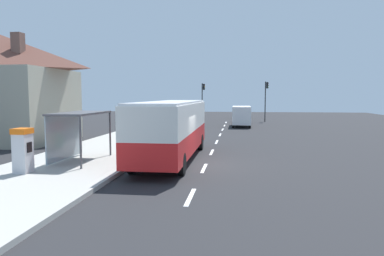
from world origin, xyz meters
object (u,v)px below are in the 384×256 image
(recycling_bin_red, at_px, (130,146))
(recycling_bin_yellow, at_px, (137,143))
(recycling_bin_orange, at_px, (133,145))
(sedan_far, at_px, (242,117))
(traffic_light_far_side, at_px, (203,96))
(ticket_machine, at_px, (23,150))
(bus_shelter, at_px, (75,124))
(recycling_bin_green, at_px, (140,142))
(sedan_near, at_px, (241,113))
(white_van, at_px, (241,115))
(traffic_light_near_side, at_px, (266,95))
(bus, at_px, (172,126))

(recycling_bin_red, distance_m, recycling_bin_yellow, 1.40)
(recycling_bin_red, height_order, recycling_bin_orange, same)
(sedan_far, xyz_separation_m, traffic_light_far_side, (-5.41, 2.90, 2.67))
(ticket_machine, distance_m, bus_shelter, 3.30)
(recycling_bin_green, height_order, traffic_light_far_side, traffic_light_far_side)
(recycling_bin_green, relative_size, bus_shelter, 0.24)
(sedan_near, xyz_separation_m, ticket_machine, (-9.66, -41.66, 0.38))
(white_van, relative_size, ticket_machine, 2.68)
(sedan_far, distance_m, traffic_light_near_side, 4.72)
(recycling_bin_green, xyz_separation_m, traffic_light_near_side, (9.70, 27.60, 2.90))
(recycling_bin_orange, relative_size, recycling_bin_green, 1.00)
(recycling_bin_yellow, bearing_deg, white_van, 72.39)
(bus_shelter, bearing_deg, traffic_light_far_side, 84.22)
(recycling_bin_red, bearing_deg, ticket_machine, -121.29)
(recycling_bin_orange, xyz_separation_m, recycling_bin_green, (0.00, 1.40, 0.00))
(recycling_bin_green, relative_size, traffic_light_far_side, 0.18)
(bus, height_order, recycling_bin_orange, bus)
(sedan_far, bearing_deg, sedan_near, 90.03)
(recycling_bin_yellow, distance_m, bus_shelter, 4.44)
(traffic_light_near_side, bearing_deg, recycling_bin_green, -109.36)
(ticket_machine, relative_size, recycling_bin_red, 2.04)
(sedan_near, distance_m, bus_shelter, 39.62)
(recycling_bin_yellow, bearing_deg, recycling_bin_orange, -90.00)
(recycling_bin_green, xyz_separation_m, traffic_light_far_side, (1.10, 28.40, 2.80))
(ticket_machine, bearing_deg, white_van, 70.34)
(recycling_bin_yellow, bearing_deg, sedan_far, 76.06)
(recycling_bin_orange, xyz_separation_m, traffic_light_near_side, (9.70, 29.00, 2.90))
(recycling_bin_green, distance_m, traffic_light_far_side, 28.56)
(recycling_bin_orange, distance_m, traffic_light_near_side, 30.71)
(bus, bearing_deg, recycling_bin_yellow, 145.35)
(bus, height_order, bus_shelter, bus)
(sedan_far, bearing_deg, white_van, -90.98)
(white_van, relative_size, sedan_near, 1.17)
(sedan_far, height_order, recycling_bin_green, sedan_far)
(sedan_far, relative_size, bus_shelter, 1.12)
(bus, bearing_deg, recycling_bin_green, 135.80)
(ticket_machine, bearing_deg, sedan_far, 73.58)
(traffic_light_near_side, bearing_deg, bus, -103.50)
(recycling_bin_red, xyz_separation_m, recycling_bin_green, (0.00, 2.10, 0.00))
(sedan_far, height_order, traffic_light_far_side, traffic_light_far_side)
(ticket_machine, relative_size, recycling_bin_green, 2.04)
(recycling_bin_yellow, xyz_separation_m, traffic_light_far_side, (1.10, 29.10, 2.80))
(sedan_near, height_order, sedan_far, same)
(white_van, distance_m, recycling_bin_red, 22.50)
(sedan_far, height_order, recycling_bin_red, sedan_far)
(bus, height_order, recycling_bin_red, bus)
(sedan_near, relative_size, ticket_machine, 2.30)
(recycling_bin_yellow, bearing_deg, ticket_machine, -115.59)
(white_van, distance_m, traffic_light_near_side, 9.05)
(ticket_machine, relative_size, bus_shelter, 0.48)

